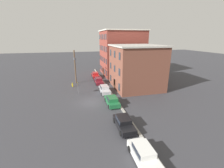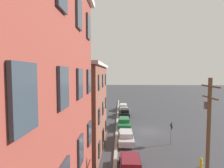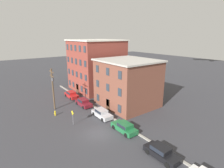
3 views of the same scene
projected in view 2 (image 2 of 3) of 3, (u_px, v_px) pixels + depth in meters
The scene contains 11 objects.
ground_plane at pixel (148, 131), 25.52m from camera, with size 200.00×200.00×0.00m, color #38383D.
kerb_strip at pixel (117, 130), 25.72m from camera, with size 56.00×0.36×0.16m, color #9E998E.
apartment_midblock at pixel (59, 106), 19.57m from camera, with size 11.31×10.25×9.47m.
car_maroon at pixel (131, 165), 14.68m from camera, with size 4.40×1.92×1.43m.
car_silver at pixel (126, 136), 21.32m from camera, with size 4.40×1.92×1.43m.
car_green at pixel (124, 122), 27.41m from camera, with size 4.40×1.92×1.43m.
car_black at pixel (125, 112), 34.46m from camera, with size 4.40×1.92×1.43m.
car_white at pixel (123, 107), 39.99m from camera, with size 4.40×1.92×1.43m.
caution_sign at pixel (171, 129), 20.70m from camera, with size 0.96×0.08×2.67m.
utility_pole at pixel (208, 127), 12.53m from camera, with size 2.40×0.44×8.14m.
fire_hydrant at pixel (201, 163), 15.56m from camera, with size 0.24×0.34×0.96m.
Camera 2 is at (-25.26, 4.08, 8.47)m, focal length 28.00 mm.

